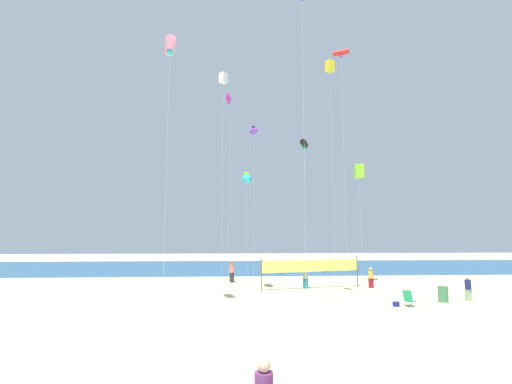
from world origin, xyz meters
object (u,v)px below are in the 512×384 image
object	(u,v)px
kite_red_tube	(341,54)
kite_magenta_delta	(230,99)
beachgoer_coral_shirt	(232,271)
beach_handbag	(396,304)
beachgoer_navy_shirt	(468,287)
trash_barrel	(443,294)
folding_beach_chair	(409,298)
kite_pink_tube	(170,46)
kite_yellow_box	(330,67)
kite_lime_box	(359,171)
volleyball_net	(311,267)
kite_white_box	(223,79)
kite_cyan_inflatable	(247,179)
beachgoer_sage_shirt	(306,276)
kite_black_tube	(304,144)
kite_violet_inflatable	(254,131)
beachgoer_mustard_shirt	(371,277)

from	to	relation	value
kite_red_tube	kite_magenta_delta	size ratio (longest dim) A/B	1.04
beachgoer_coral_shirt	beach_handbag	size ratio (longest dim) A/B	5.22
beachgoer_navy_shirt	trash_barrel	bearing A→B (deg)	140.51
beach_handbag	beachgoer_coral_shirt	bearing A→B (deg)	131.74
folding_beach_chair	kite_pink_tube	world-z (taller)	kite_pink_tube
kite_yellow_box	kite_pink_tube	size ratio (longest dim) A/B	1.39
kite_lime_box	kite_pink_tube	distance (m)	18.39
folding_beach_chair	volleyball_net	xyz separation A→B (m)	(-4.32, 6.89, 1.17)
beachgoer_navy_shirt	kite_white_box	size ratio (longest dim) A/B	0.08
beachgoer_coral_shirt	kite_lime_box	size ratio (longest dim) A/B	0.18
trash_barrel	beach_handbag	world-z (taller)	trash_barrel
kite_cyan_inflatable	kite_red_tube	distance (m)	12.87
beachgoer_navy_shirt	kite_yellow_box	distance (m)	23.23
beachgoer_sage_shirt	kite_black_tube	distance (m)	14.30
beach_handbag	kite_white_box	xyz separation A→B (m)	(-10.62, 10.75, 18.25)
kite_violet_inflatable	kite_pink_tube	bearing A→B (deg)	-111.60
folding_beach_chair	kite_cyan_inflatable	xyz separation A→B (m)	(-9.36, 5.85, 7.84)
kite_pink_tube	kite_red_tube	bearing A→B (deg)	31.20
beachgoer_mustard_shirt	kite_yellow_box	distance (m)	20.46
folding_beach_chair	volleyball_net	world-z (taller)	volleyball_net
beachgoer_navy_shirt	beachgoer_mustard_shirt	world-z (taller)	beachgoer_mustard_shirt
kite_white_box	kite_pink_tube	world-z (taller)	kite_white_box
kite_violet_inflatable	beachgoer_mustard_shirt	bearing A→B (deg)	-31.02
beachgoer_navy_shirt	kite_yellow_box	world-z (taller)	kite_yellow_box
kite_cyan_inflatable	kite_yellow_box	distance (m)	16.21
beachgoer_coral_shirt	kite_black_tube	bearing A→B (deg)	35.44
kite_cyan_inflatable	kite_red_tube	size ratio (longest dim) A/B	0.47
kite_pink_tube	beachgoer_sage_shirt	bearing A→B (deg)	42.20
beachgoer_mustard_shirt	kite_white_box	xyz separation A→B (m)	(-11.86, 3.60, 17.54)
beachgoer_coral_shirt	kite_yellow_box	world-z (taller)	kite_yellow_box
beachgoer_navy_shirt	volleyball_net	xyz separation A→B (m)	(-8.86, 5.50, 0.80)
volleyball_net	kite_lime_box	xyz separation A→B (m)	(4.70, 1.96, 7.90)
beachgoer_coral_shirt	kite_red_tube	bearing A→B (deg)	-18.28
beachgoer_navy_shirt	kite_red_tube	distance (m)	19.48
beachgoer_coral_shirt	kite_violet_inflatable	world-z (taller)	kite_violet_inflatable
beachgoer_coral_shirt	kite_magenta_delta	world-z (taller)	kite_magenta_delta
kite_yellow_box	kite_magenta_delta	xyz separation A→B (m)	(-9.88, 1.51, -2.90)
kite_cyan_inflatable	kite_white_box	distance (m)	11.38
kite_black_tube	kite_violet_inflatable	distance (m)	5.55
beachgoer_mustard_shirt	kite_yellow_box	world-z (taller)	kite_yellow_box
trash_barrel	kite_magenta_delta	size ratio (longest dim) A/B	0.05
folding_beach_chair	trash_barrel	size ratio (longest dim) A/B	0.93
beachgoer_mustard_shirt	kite_pink_tube	xyz separation A→B (m)	(-14.43, -8.42, 14.07)
kite_pink_tube	beachgoer_navy_shirt	bearing A→B (deg)	8.26
folding_beach_chair	kite_cyan_inflatable	world-z (taller)	kite_cyan_inflatable
beachgoer_mustard_shirt	volleyball_net	world-z (taller)	volleyball_net
trash_barrel	beach_handbag	size ratio (longest dim) A/B	2.73
beachgoer_coral_shirt	beach_handbag	bearing A→B (deg)	-38.23
kite_yellow_box	kite_magenta_delta	bearing A→B (deg)	171.28
beachgoer_sage_shirt	kite_red_tube	distance (m)	18.04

